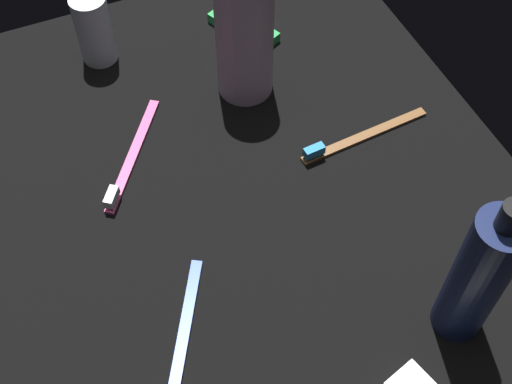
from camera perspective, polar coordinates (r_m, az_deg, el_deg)
ground_plane at (r=81.18cm, az=-0.00°, el=-1.47°), size 84.00×64.00×1.20cm
lotion_bottle at (r=68.47cm, az=17.94°, el=-6.70°), size 5.21×5.21×21.03cm
bodywash_bottle at (r=86.78cm, az=-0.97°, el=12.87°), size 7.26×7.26×19.77cm
deodorant_stick at (r=96.15cm, az=-13.26°, el=13.01°), size 4.83×4.83×9.96cm
toothbrush_pink at (r=85.50cm, az=-10.40°, el=2.68°), size 15.33×11.46×2.10cm
toothbrush_blue at (r=72.14cm, az=-6.22°, el=-12.56°), size 16.23×9.96×2.10cm
toothbrush_brown at (r=87.26cm, az=8.42°, el=4.52°), size 2.47×18.04×2.10cm
snack_bar_green at (r=100.39cm, az=-1.05°, el=13.47°), size 11.12×7.93×1.50cm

